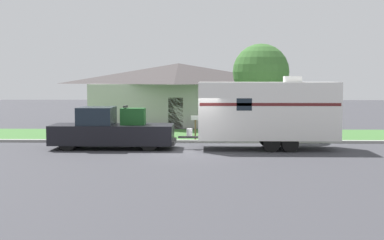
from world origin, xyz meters
The scene contains 8 objects.
ground_plane centered at (0.00, 0.00, 0.00)m, with size 120.00×120.00×0.00m, color #38383D.
curb_strip centered at (0.00, 3.75, 0.07)m, with size 80.00×0.30×0.14m.
lawn_strip centered at (0.00, 7.40, 0.01)m, with size 80.00×7.00×0.03m.
house_across_street centered at (-1.45, 15.52, 2.34)m, with size 13.01×8.31×4.52m.
pickup_truck centered at (-3.98, 1.24, 0.88)m, with size 5.99×2.05×2.09m.
travel_trailer centered at (3.56, 1.24, 1.86)m, with size 7.57×2.39×3.51m.
mailbox centered at (0.03, 4.83, 1.03)m, with size 0.48×0.20×1.35m.
tree_in_yard centered at (3.67, 5.51, 3.75)m, with size 3.14×3.14×5.33m.
Camera 1 is at (0.65, -24.40, 3.40)m, focal length 50.00 mm.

